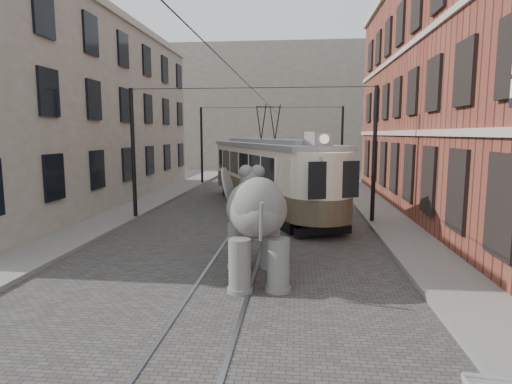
# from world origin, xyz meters

# --- Properties ---
(ground) EXTENTS (120.00, 120.00, 0.00)m
(ground) POSITION_xyz_m (0.00, 0.00, 0.00)
(ground) COLOR #484542
(tram_rails) EXTENTS (1.54, 80.00, 0.02)m
(tram_rails) POSITION_xyz_m (0.00, 0.00, 0.01)
(tram_rails) COLOR slate
(tram_rails) RESTS_ON ground
(sidewalk_right) EXTENTS (2.00, 60.00, 0.15)m
(sidewalk_right) POSITION_xyz_m (6.00, 0.00, 0.07)
(sidewalk_right) COLOR slate
(sidewalk_right) RESTS_ON ground
(sidewalk_left) EXTENTS (2.00, 60.00, 0.15)m
(sidewalk_left) POSITION_xyz_m (-6.50, 0.00, 0.07)
(sidewalk_left) COLOR slate
(sidewalk_left) RESTS_ON ground
(brick_building) EXTENTS (8.00, 26.00, 12.00)m
(brick_building) POSITION_xyz_m (11.00, 9.00, 6.00)
(brick_building) COLOR brown
(brick_building) RESTS_ON ground
(stucco_building) EXTENTS (7.00, 24.00, 10.00)m
(stucco_building) POSITION_xyz_m (-11.00, 10.00, 5.00)
(stucco_building) COLOR gray
(stucco_building) RESTS_ON ground
(distant_block) EXTENTS (28.00, 10.00, 14.00)m
(distant_block) POSITION_xyz_m (0.00, 40.00, 7.00)
(distant_block) COLOR gray
(distant_block) RESTS_ON ground
(catenary) EXTENTS (11.00, 30.20, 6.00)m
(catenary) POSITION_xyz_m (-0.20, 5.00, 3.00)
(catenary) COLOR black
(catenary) RESTS_ON ground
(tram) EXTENTS (7.84, 13.60, 5.39)m
(tram) POSITION_xyz_m (0.34, 9.38, 2.69)
(tram) COLOR beige
(tram) RESTS_ON ground
(elephant) EXTENTS (3.54, 5.36, 3.04)m
(elephant) POSITION_xyz_m (0.81, -1.65, 1.52)
(elephant) COLOR #66635E
(elephant) RESTS_ON ground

